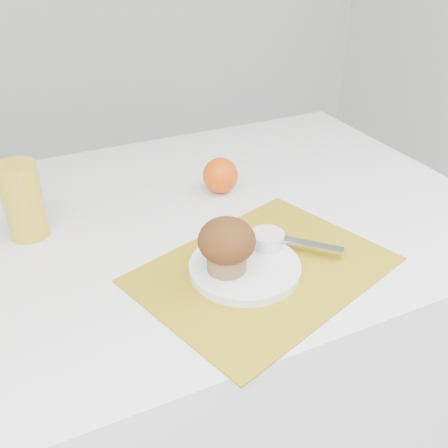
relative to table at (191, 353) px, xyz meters
name	(u,v)px	position (x,y,z in m)	size (l,w,h in m)	color
table	(191,353)	(0.00, 0.00, 0.00)	(1.20, 0.80, 0.75)	white
placemat	(264,270)	(0.06, -0.22, 0.38)	(0.40, 0.29, 0.00)	#AA8A17
plate	(245,268)	(0.02, -0.21, 0.39)	(0.18, 0.18, 0.01)	white
ramekin	(267,241)	(0.08, -0.18, 0.40)	(0.05, 0.05, 0.02)	silver
cream	(268,235)	(0.08, -0.18, 0.42)	(0.06, 0.06, 0.01)	silver
raspberry_near	(245,241)	(0.05, -0.16, 0.40)	(0.02, 0.02, 0.02)	#5D020A
raspberry_far	(262,245)	(0.07, -0.18, 0.40)	(0.02, 0.02, 0.02)	#590213
butter_knife	(281,238)	(0.11, -0.17, 0.40)	(0.22, 0.02, 0.01)	#B4B7BD
orange	(220,175)	(0.11, 0.07, 0.41)	(0.07, 0.07, 0.07)	#F15508
juice_glass	(23,201)	(-0.28, 0.06, 0.45)	(0.07, 0.07, 0.14)	gold
muffin	(227,244)	(-0.01, -0.21, 0.44)	(0.09, 0.09, 0.09)	olive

